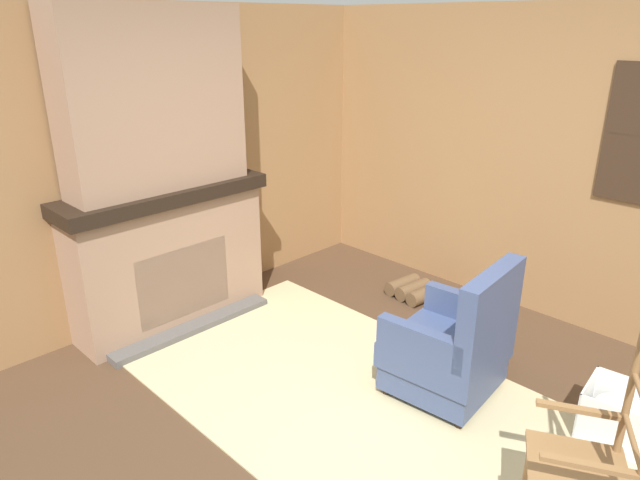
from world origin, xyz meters
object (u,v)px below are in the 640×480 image
armchair (452,349)px  laundry_basket (621,415)px  firewood_stack (413,290)px  decorative_plate_on_mantel (142,174)px  storage_case (197,170)px  rocking_chair (587,476)px  oil_lamp_vase (80,191)px

armchair → laundry_basket: armchair is taller
firewood_stack → decorative_plate_on_mantel: 2.62m
firewood_stack → storage_case: size_ratio=1.65×
armchair → laundry_basket: size_ratio=2.14×
rocking_chair → oil_lamp_vase: oil_lamp_vase is taller
rocking_chair → storage_case: 3.54m
rocking_chair → oil_lamp_vase: (-3.43, -0.80, 0.85)m
firewood_stack → decorative_plate_on_mantel: bearing=-123.3°
firewood_stack → storage_case: bearing=-130.7°
rocking_chair → oil_lamp_vase: 3.63m
rocking_chair → oil_lamp_vase: bearing=-14.5°
armchair → decorative_plate_on_mantel: decorative_plate_on_mantel is taller
decorative_plate_on_mantel → laundry_basket: bearing=20.5°
laundry_basket → decorative_plate_on_mantel: (-3.32, -1.24, 1.14)m
oil_lamp_vase → decorative_plate_on_mantel: oil_lamp_vase is taller
rocking_chair → decorative_plate_on_mantel: (-3.45, -0.29, 0.89)m
storage_case → decorative_plate_on_mantel: size_ratio=1.11×
rocking_chair → laundry_basket: (-0.13, 0.95, -0.25)m
laundry_basket → oil_lamp_vase: bearing=-152.1°
laundry_basket → rocking_chair: bearing=-82.4°
laundry_basket → decorative_plate_on_mantel: decorative_plate_on_mantel is taller
armchair → decorative_plate_on_mantel: bearing=15.4°
storage_case → decorative_plate_on_mantel: 0.49m
rocking_chair → firewood_stack: 2.75m
decorative_plate_on_mantel → storage_case: bearing=87.6°
oil_lamp_vase → laundry_basket: bearing=27.9°
storage_case → decorative_plate_on_mantel: (-0.02, -0.48, 0.05)m
firewood_stack → storage_case: (-1.25, -1.45, 1.18)m
rocking_chair → laundry_basket: rocking_chair is taller
armchair → decorative_plate_on_mantel: (-2.33, -0.89, 0.95)m
firewood_stack → laundry_basket: bearing=-18.5°
oil_lamp_vase → decorative_plate_on_mantel: 0.51m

